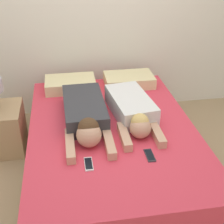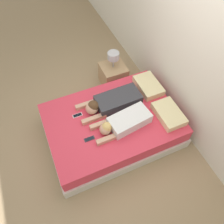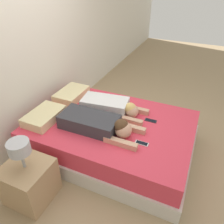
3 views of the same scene
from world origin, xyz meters
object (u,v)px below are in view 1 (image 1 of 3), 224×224
(person_right, at_px, (133,110))
(cell_phone_right, at_px, (150,155))
(pillow_head_right, at_px, (129,80))
(bed, at_px, (112,148))
(nightstand, at_px, (0,127))
(pillow_head_left, at_px, (70,84))
(person_left, at_px, (85,115))
(cell_phone_left, at_px, (89,164))

(person_right, height_order, cell_phone_right, person_right)
(pillow_head_right, height_order, cell_phone_right, pillow_head_right)
(pillow_head_right, xyz_separation_m, person_right, (-0.12, -0.73, 0.03))
(pillow_head_right, bearing_deg, bed, -111.58)
(bed, xyz_separation_m, nightstand, (-1.08, 0.50, 0.03))
(bed, height_order, cell_phone_right, cell_phone_right)
(pillow_head_left, xyz_separation_m, cell_phone_right, (0.55, -1.30, -0.05))
(person_right, bearing_deg, nightstand, 162.89)
(person_left, bearing_deg, cell_phone_right, -50.53)
(pillow_head_left, relative_size, nightstand, 0.68)
(pillow_head_right, distance_m, cell_phone_right, 1.30)
(bed, height_order, person_left, person_left)
(pillow_head_right, relative_size, person_right, 0.58)
(cell_phone_left, height_order, cell_phone_right, same)
(pillow_head_left, bearing_deg, cell_phone_right, -66.94)
(cell_phone_right, bearing_deg, bed, 115.63)
(pillow_head_left, bearing_deg, nightstand, -155.73)
(person_left, distance_m, cell_phone_left, 0.58)
(cell_phone_left, height_order, nightstand, nightstand)
(pillow_head_left, relative_size, pillow_head_right, 1.00)
(cell_phone_left, bearing_deg, pillow_head_right, 66.09)
(cell_phone_left, relative_size, nightstand, 0.20)
(pillow_head_left, xyz_separation_m, person_right, (0.54, -0.73, 0.03))
(person_left, distance_m, cell_phone_right, 0.71)
(person_left, relative_size, person_right, 1.13)
(bed, bearing_deg, pillow_head_right, 68.42)
(bed, xyz_separation_m, person_right, (0.21, 0.10, 0.33))
(person_right, relative_size, cell_phone_left, 5.96)
(bed, bearing_deg, cell_phone_left, -117.68)
(bed, relative_size, person_left, 2.03)
(person_left, distance_m, person_right, 0.44)
(person_left, xyz_separation_m, cell_phone_left, (-0.03, -0.57, -0.09))
(pillow_head_right, distance_m, person_left, 0.94)
(pillow_head_right, height_order, nightstand, nightstand)
(person_left, bearing_deg, bed, -19.98)
(pillow_head_left, distance_m, person_left, 0.76)
(bed, xyz_separation_m, pillow_head_right, (0.33, 0.83, 0.30))
(bed, distance_m, pillow_head_left, 0.94)
(cell_phone_right, height_order, nightstand, nightstand)
(person_left, xyz_separation_m, person_right, (0.44, 0.02, -0.00))
(pillow_head_left, bearing_deg, pillow_head_right, 0.00)
(cell_phone_right, bearing_deg, cell_phone_left, -176.69)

